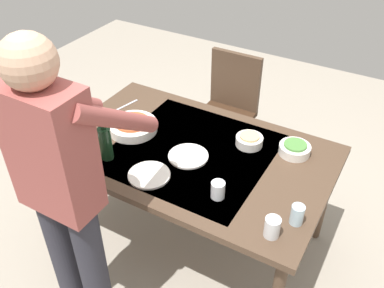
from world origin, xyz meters
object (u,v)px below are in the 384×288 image
(side_bowl_salad, at_px, (295,149))
(dinner_plate_near, at_px, (188,156))
(chair_near, at_px, (229,105))
(water_cup_near_right, at_px, (218,190))
(serving_bowl_pasta, at_px, (133,126))
(water_cup_near_left, at_px, (272,227))
(dining_table, at_px, (192,160))
(wine_glass_left, at_px, (62,135))
(water_cup_far_left, at_px, (297,215))
(dinner_plate_far, at_px, (149,175))
(person_server, at_px, (63,187))
(wine_bottle, at_px, (105,142))
(side_bowl_bread, at_px, (249,140))

(side_bowl_salad, distance_m, dinner_plate_near, 0.61)
(chair_near, relative_size, water_cup_near_right, 9.76)
(serving_bowl_pasta, bearing_deg, water_cup_near_left, 160.83)
(water_cup_near_right, height_order, side_bowl_salad, water_cup_near_right)
(dining_table, relative_size, chair_near, 1.75)
(wine_glass_left, height_order, water_cup_far_left, wine_glass_left)
(dinner_plate_far, bearing_deg, dining_table, -106.50)
(person_server, bearing_deg, dining_table, -106.42)
(water_cup_near_left, height_order, dinner_plate_near, water_cup_near_left)
(person_server, xyz_separation_m, water_cup_near_left, (-0.86, -0.39, -0.17))
(water_cup_near_left, distance_m, water_cup_near_right, 0.35)
(wine_bottle, bearing_deg, dining_table, -142.71)
(water_cup_near_right, bearing_deg, dinner_plate_near, -35.10)
(wine_bottle, relative_size, side_bowl_bread, 1.85)
(dining_table, xyz_separation_m, side_bowl_salad, (-0.52, -0.27, 0.10))
(water_cup_far_left, xyz_separation_m, serving_bowl_pasta, (1.13, -0.24, -0.02))
(chair_near, height_order, serving_bowl_pasta, chair_near)
(wine_glass_left, relative_size, side_bowl_bread, 0.94)
(water_cup_near_left, bearing_deg, dining_table, -30.24)
(water_cup_near_left, height_order, side_bowl_bread, water_cup_near_left)
(water_cup_near_left, bearing_deg, water_cup_near_right, -17.40)
(dining_table, xyz_separation_m, chair_near, (0.18, -0.88, -0.14))
(dinner_plate_near, bearing_deg, water_cup_near_left, 153.59)
(water_cup_near_right, xyz_separation_m, dinner_plate_near, (0.29, -0.21, -0.04))
(person_server, distance_m, dinner_plate_near, 0.77)
(water_cup_near_left, bearing_deg, wine_glass_left, -0.32)
(side_bowl_salad, bearing_deg, serving_bowl_pasta, 16.29)
(dinner_plate_near, height_order, dinner_plate_far, same)
(side_bowl_salad, relative_size, side_bowl_bread, 1.12)
(serving_bowl_pasta, relative_size, dinner_plate_far, 1.30)
(water_cup_near_right, relative_size, water_cup_far_left, 0.89)
(water_cup_near_right, distance_m, side_bowl_bread, 0.49)
(wine_bottle, distance_m, water_cup_far_left, 1.09)
(water_cup_near_right, height_order, water_cup_far_left, water_cup_far_left)
(side_bowl_salad, bearing_deg, water_cup_far_left, 109.74)
(water_cup_near_left, relative_size, dinner_plate_far, 0.45)
(water_cup_near_right, height_order, side_bowl_bread, water_cup_near_right)
(serving_bowl_pasta, bearing_deg, person_server, 104.49)
(dinner_plate_near, bearing_deg, side_bowl_salad, -147.00)
(wine_bottle, distance_m, dinner_plate_far, 0.31)
(dining_table, distance_m, side_bowl_salad, 0.60)
(wine_glass_left, distance_m, serving_bowl_pasta, 0.43)
(side_bowl_salad, height_order, side_bowl_bread, same)
(person_server, xyz_separation_m, water_cup_far_left, (-0.93, -0.53, -0.17))
(person_server, height_order, serving_bowl_pasta, person_server)
(side_bowl_bread, relative_size, dinner_plate_far, 0.70)
(person_server, xyz_separation_m, wine_bottle, (0.16, -0.47, -0.11))
(side_bowl_bread, height_order, dinner_plate_far, side_bowl_bread)
(person_server, xyz_separation_m, water_cup_near_right, (-0.53, -0.50, -0.18))
(side_bowl_bread, bearing_deg, wine_bottle, 38.42)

